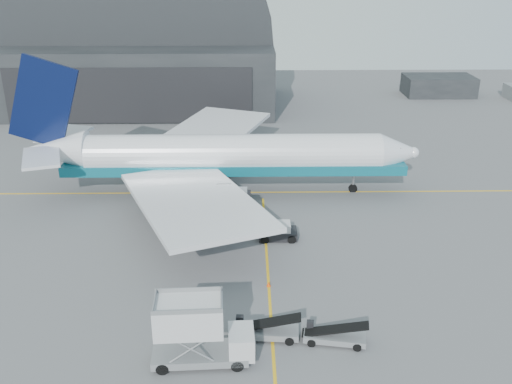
{
  "coord_description": "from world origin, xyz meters",
  "views": [
    {
      "loc": [
        -1.8,
        -45.25,
        27.46
      ],
      "look_at": [
        -0.97,
        9.4,
        4.5
      ],
      "focal_mm": 40.0,
      "sensor_mm": 36.0,
      "label": 1
    }
  ],
  "objects_px": {
    "belt_loader_a": "(265,330)",
    "belt_loader_b": "(334,336)",
    "airliner": "(218,156)",
    "catering_truck": "(198,332)",
    "pushback_tug": "(279,233)"
  },
  "relations": [
    {
      "from": "catering_truck",
      "to": "belt_loader_a",
      "type": "distance_m",
      "value": 5.88
    },
    {
      "from": "airliner",
      "to": "catering_truck",
      "type": "distance_m",
      "value": 31.78
    },
    {
      "from": "airliner",
      "to": "belt_loader_a",
      "type": "distance_m",
      "value": 29.69
    },
    {
      "from": "catering_truck",
      "to": "pushback_tug",
      "type": "distance_m",
      "value": 20.49
    },
    {
      "from": "catering_truck",
      "to": "belt_loader_a",
      "type": "relative_size",
      "value": 1.37
    },
    {
      "from": "pushback_tug",
      "to": "belt_loader_a",
      "type": "height_order",
      "value": "belt_loader_a"
    },
    {
      "from": "airliner",
      "to": "belt_loader_a",
      "type": "bearing_deg",
      "value": -80.39
    },
    {
      "from": "airliner",
      "to": "belt_loader_a",
      "type": "height_order",
      "value": "airliner"
    },
    {
      "from": "catering_truck",
      "to": "pushback_tug",
      "type": "xyz_separation_m",
      "value": [
        6.78,
        19.24,
        -1.87
      ]
    },
    {
      "from": "pushback_tug",
      "to": "belt_loader_b",
      "type": "distance_m",
      "value": 17.53
    },
    {
      "from": "belt_loader_a",
      "to": "belt_loader_b",
      "type": "height_order",
      "value": "belt_loader_a"
    },
    {
      "from": "catering_truck",
      "to": "belt_loader_b",
      "type": "bearing_deg",
      "value": 8.57
    },
    {
      "from": "catering_truck",
      "to": "airliner",
      "type": "bearing_deg",
      "value": 87.32
    },
    {
      "from": "airliner",
      "to": "belt_loader_b",
      "type": "distance_m",
      "value": 31.65
    },
    {
      "from": "belt_loader_a",
      "to": "catering_truck",
      "type": "bearing_deg",
      "value": -146.12
    }
  ]
}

